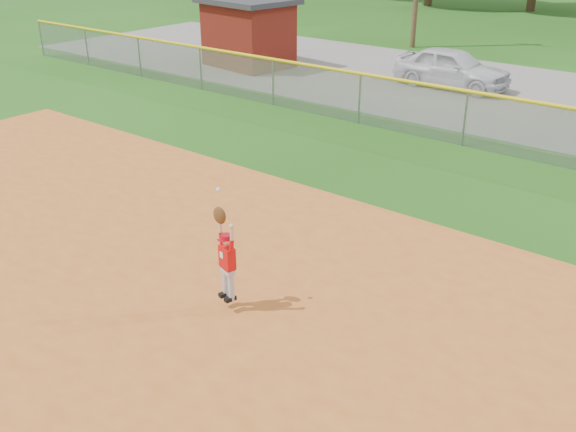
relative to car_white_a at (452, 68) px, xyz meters
name	(u,v)px	position (x,y,z in m)	size (l,w,h in m)	color
ground	(198,303)	(3.08, -15.73, -0.74)	(120.00, 120.00, 0.00)	#1F5413
clay_infield	(30,402)	(3.08, -18.73, -0.72)	(24.00, 16.00, 0.04)	#C16022
parking_strip	(537,100)	(3.08, 0.27, -0.72)	(44.00, 10.00, 0.03)	slate
car_white_a	(452,68)	(0.00, 0.00, 0.00)	(1.68, 4.16, 1.42)	silver
utility_shed	(248,32)	(-8.17, -1.74, 0.64)	(3.95, 3.25, 2.71)	#5C150D
outfield_fence	(465,114)	(3.08, -5.73, 0.14)	(40.06, 0.10, 1.55)	gray
ballplayer	(226,255)	(3.59, -15.54, 0.24)	(0.50, 0.28, 1.82)	silver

